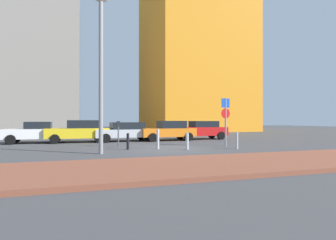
{
  "coord_description": "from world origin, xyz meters",
  "views": [
    {
      "loc": [
        -4.51,
        -14.49,
        1.55
      ],
      "look_at": [
        0.74,
        1.96,
        1.59
      ],
      "focal_mm": 29.08,
      "sensor_mm": 36.0,
      "label": 1
    }
  ],
  "objects_px": {
    "parked_car_white": "(36,132)",
    "parking_sign_post": "(226,116)",
    "parking_meter": "(118,130)",
    "parked_car_orange": "(168,130)",
    "parked_car_silver": "(125,131)",
    "parked_car_yellow": "(79,131)",
    "street_lamp": "(101,61)",
    "parked_car_red": "(201,130)",
    "traffic_bollard_far": "(128,141)",
    "traffic_bollard_near": "(187,141)",
    "traffic_bollard_edge": "(158,139)",
    "traffic_bollard_mid": "(237,141)"
  },
  "relations": [
    {
      "from": "parked_car_white",
      "to": "parking_sign_post",
      "type": "xyz_separation_m",
      "value": [
        11.29,
        -6.15,
        1.08
      ]
    },
    {
      "from": "parking_meter",
      "to": "parked_car_white",
      "type": "bearing_deg",
      "value": 139.05
    },
    {
      "from": "parked_car_white",
      "to": "parking_sign_post",
      "type": "distance_m",
      "value": 12.9
    },
    {
      "from": "parked_car_orange",
      "to": "parking_meter",
      "type": "distance_m",
      "value": 5.88
    },
    {
      "from": "parked_car_silver",
      "to": "parking_sign_post",
      "type": "relative_size",
      "value": 1.55
    },
    {
      "from": "parking_meter",
      "to": "parked_car_orange",
      "type": "bearing_deg",
      "value": 41.85
    },
    {
      "from": "parked_car_yellow",
      "to": "parking_sign_post",
      "type": "relative_size",
      "value": 1.48
    },
    {
      "from": "parked_car_orange",
      "to": "street_lamp",
      "type": "xyz_separation_m",
      "value": [
        -5.61,
        -7.21,
        3.53
      ]
    },
    {
      "from": "parked_car_yellow",
      "to": "parked_car_silver",
      "type": "distance_m",
      "value": 3.31
    },
    {
      "from": "parked_car_red",
      "to": "parking_sign_post",
      "type": "xyz_separation_m",
      "value": [
        -1.27,
        -6.25,
        1.04
      ]
    },
    {
      "from": "parked_car_yellow",
      "to": "traffic_bollard_far",
      "type": "height_order",
      "value": "parked_car_yellow"
    },
    {
      "from": "parked_car_orange",
      "to": "parking_sign_post",
      "type": "distance_m",
      "value": 6.02
    },
    {
      "from": "parked_car_yellow",
      "to": "traffic_bollard_near",
      "type": "xyz_separation_m",
      "value": [
        5.54,
        -6.97,
        -0.36
      ]
    },
    {
      "from": "parked_car_orange",
      "to": "parked_car_red",
      "type": "height_order",
      "value": "parked_car_orange"
    },
    {
      "from": "parking_meter",
      "to": "parked_car_red",
      "type": "bearing_deg",
      "value": 31.23
    },
    {
      "from": "parked_car_yellow",
      "to": "parked_car_white",
      "type": "bearing_deg",
      "value": 176.16
    },
    {
      "from": "parking_sign_post",
      "to": "parked_car_orange",
      "type": "bearing_deg",
      "value": 107.77
    },
    {
      "from": "street_lamp",
      "to": "traffic_bollard_near",
      "type": "relative_size",
      "value": 8.19
    },
    {
      "from": "street_lamp",
      "to": "traffic_bollard_far",
      "type": "xyz_separation_m",
      "value": [
        1.51,
        1.52,
        -3.88
      ]
    },
    {
      "from": "traffic_bollard_far",
      "to": "parked_car_orange",
      "type": "bearing_deg",
      "value": 54.21
    },
    {
      "from": "parked_car_silver",
      "to": "parked_car_orange",
      "type": "distance_m",
      "value": 3.33
    },
    {
      "from": "parked_car_silver",
      "to": "parked_car_orange",
      "type": "height_order",
      "value": "parked_car_orange"
    },
    {
      "from": "parked_car_yellow",
      "to": "street_lamp",
      "type": "distance_m",
      "value": 8.36
    },
    {
      "from": "parked_car_red",
      "to": "traffic_bollard_near",
      "type": "xyz_separation_m",
      "value": [
        -4.16,
        -7.26,
        -0.34
      ]
    },
    {
      "from": "parked_car_orange",
      "to": "traffic_bollard_edge",
      "type": "distance_m",
      "value": 6.31
    },
    {
      "from": "parking_sign_post",
      "to": "traffic_bollard_mid",
      "type": "height_order",
      "value": "parking_sign_post"
    },
    {
      "from": "traffic_bollard_mid",
      "to": "parking_meter",
      "type": "bearing_deg",
      "value": 151.63
    },
    {
      "from": "traffic_bollard_edge",
      "to": "parking_meter",
      "type": "bearing_deg",
      "value": 135.5
    },
    {
      "from": "parked_car_silver",
      "to": "parked_car_red",
      "type": "height_order",
      "value": "parked_car_red"
    },
    {
      "from": "parked_car_yellow",
      "to": "parking_meter",
      "type": "relative_size",
      "value": 2.83
    },
    {
      "from": "parked_car_yellow",
      "to": "street_lamp",
      "type": "xyz_separation_m",
      "value": [
        1.02,
        -7.52,
        3.5
      ]
    },
    {
      "from": "parked_car_yellow",
      "to": "parked_car_silver",
      "type": "height_order",
      "value": "parked_car_yellow"
    },
    {
      "from": "parked_car_silver",
      "to": "traffic_bollard_near",
      "type": "xyz_separation_m",
      "value": [
        2.23,
        -6.91,
        -0.31
      ]
    },
    {
      "from": "parked_car_red",
      "to": "parking_meter",
      "type": "xyz_separation_m",
      "value": [
        -7.46,
        -4.52,
        0.19
      ]
    },
    {
      "from": "parked_car_yellow",
      "to": "parked_car_orange",
      "type": "xyz_separation_m",
      "value": [
        6.63,
        -0.31,
        -0.03
      ]
    },
    {
      "from": "parked_car_yellow",
      "to": "parked_car_orange",
      "type": "bearing_deg",
      "value": -2.7
    },
    {
      "from": "parked_car_orange",
      "to": "parking_meter",
      "type": "xyz_separation_m",
      "value": [
        -4.38,
        -3.92,
        0.19
      ]
    },
    {
      "from": "parking_sign_post",
      "to": "traffic_bollard_far",
      "type": "distance_m",
      "value": 6.07
    },
    {
      "from": "street_lamp",
      "to": "traffic_bollard_edge",
      "type": "height_order",
      "value": "street_lamp"
    },
    {
      "from": "parked_car_white",
      "to": "parked_car_red",
      "type": "bearing_deg",
      "value": 0.44
    },
    {
      "from": "parking_meter",
      "to": "traffic_bollard_mid",
      "type": "height_order",
      "value": "parking_meter"
    },
    {
      "from": "parked_car_white",
      "to": "parking_sign_post",
      "type": "bearing_deg",
      "value": -28.59
    },
    {
      "from": "parked_car_silver",
      "to": "traffic_bollard_edge",
      "type": "distance_m",
      "value": 6.12
    },
    {
      "from": "parked_car_red",
      "to": "traffic_bollard_near",
      "type": "height_order",
      "value": "parked_car_red"
    },
    {
      "from": "parking_sign_post",
      "to": "street_lamp",
      "type": "distance_m",
      "value": 7.98
    },
    {
      "from": "street_lamp",
      "to": "traffic_bollard_far",
      "type": "relative_size",
      "value": 8.41
    },
    {
      "from": "traffic_bollard_mid",
      "to": "traffic_bollard_edge",
      "type": "relative_size",
      "value": 0.84
    },
    {
      "from": "parking_sign_post",
      "to": "traffic_bollard_far",
      "type": "bearing_deg",
      "value": -179.61
    },
    {
      "from": "traffic_bollard_near",
      "to": "traffic_bollard_far",
      "type": "bearing_deg",
      "value": 162.18
    },
    {
      "from": "parked_car_white",
      "to": "traffic_bollard_edge",
      "type": "height_order",
      "value": "parked_car_white"
    }
  ]
}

